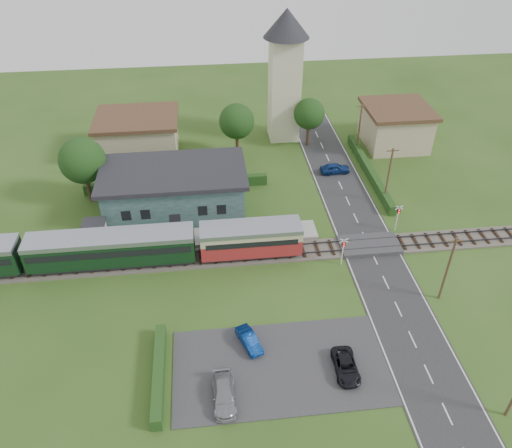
{
  "coord_description": "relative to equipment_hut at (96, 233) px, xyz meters",
  "views": [
    {
      "loc": [
        -6.24,
        -36.71,
        32.86
      ],
      "look_at": [
        -1.63,
        4.0,
        2.43
      ],
      "focal_mm": 35.0,
      "sensor_mm": 36.0,
      "label": 1
    }
  ],
  "objects": [
    {
      "name": "railway_track",
      "position": [
        18.0,
        -3.2,
        -1.64
      ],
      "size": [
        76.0,
        3.2,
        0.49
      ],
      "color": "#4C443D",
      "rests_on": "ground"
    },
    {
      "name": "streetlamp_east",
      "position": [
        34.0,
        21.8,
        1.29
      ],
      "size": [
        0.3,
        0.3,
        5.15
      ],
      "color": "#3F3F47",
      "rests_on": "ground"
    },
    {
      "name": "hedge_carpark",
      "position": [
        7.0,
        -17.2,
        -1.15
      ],
      "size": [
        0.8,
        9.0,
        1.2
      ],
      "primitive_type": "cube",
      "color": "#193814",
      "rests_on": "ground"
    },
    {
      "name": "utility_pole_b",
      "position": [
        32.2,
        -11.2,
        1.88
      ],
      "size": [
        1.4,
        0.22,
        7.0
      ],
      "color": "#473321",
      "rests_on": "ground"
    },
    {
      "name": "station_building",
      "position": [
        8.0,
        5.79,
        0.95
      ],
      "size": [
        16.0,
        9.0,
        5.3
      ],
      "color": "#284B4A",
      "rests_on": "ground"
    },
    {
      "name": "utility_pole_d",
      "position": [
        32.2,
        16.8,
        1.88
      ],
      "size": [
        1.4,
        0.22,
        7.0
      ],
      "color": "#473321",
      "rests_on": "ground"
    },
    {
      "name": "car_on_road",
      "position": [
        27.99,
        11.83,
        -1.05
      ],
      "size": [
        3.88,
        1.75,
        1.29
      ],
      "primitive_type": "imported",
      "rotation": [
        0.0,
        0.0,
        1.63
      ],
      "color": "navy",
      "rests_on": "road"
    },
    {
      "name": "hedge_roadside",
      "position": [
        32.2,
        10.8,
        -1.15
      ],
      "size": [
        0.8,
        18.0,
        1.2
      ],
      "primitive_type": "cube",
      "color": "#193814",
      "rests_on": "ground"
    },
    {
      "name": "tree_a",
      "position": [
        -2.0,
        8.8,
        3.63
      ],
      "size": [
        5.2,
        5.2,
        8.0
      ],
      "color": "#332316",
      "rests_on": "ground"
    },
    {
      "name": "pedestrian_near",
      "position": [
        14.47,
        -0.29,
        -0.48
      ],
      "size": [
        0.69,
        0.56,
        1.63
      ],
      "primitive_type": "imported",
      "rotation": [
        0.0,
        0.0,
        2.82
      ],
      "color": "gray",
      "rests_on": "platform"
    },
    {
      "name": "platform",
      "position": [
        8.0,
        0.0,
        -1.52
      ],
      "size": [
        30.0,
        3.0,
        0.45
      ],
      "primitive_type": "cube",
      "color": "gray",
      "rests_on": "ground"
    },
    {
      "name": "house_west",
      "position": [
        3.0,
        19.8,
        1.04
      ],
      "size": [
        10.8,
        8.8,
        5.5
      ],
      "color": "tan",
      "rests_on": "ground"
    },
    {
      "name": "crossing_deck",
      "position": [
        28.0,
        -3.2,
        -1.52
      ],
      "size": [
        6.2,
        3.4,
        0.45
      ],
      "primitive_type": "cube",
      "color": "#333335",
      "rests_on": "ground"
    },
    {
      "name": "crossing_signal_far",
      "position": [
        31.6,
        -0.81,
        0.39
      ],
      "size": [
        0.84,
        0.28,
        3.28
      ],
      "color": "silver",
      "rests_on": "ground"
    },
    {
      "name": "train",
      "position": [
        -1.15,
        -3.2,
        0.43
      ],
      "size": [
        43.2,
        2.9,
        3.4
      ],
      "color": "#232328",
      "rests_on": "ground"
    },
    {
      "name": "pedestrian_far",
      "position": [
        3.4,
        -0.35,
        -0.41
      ],
      "size": [
        0.77,
        0.94,
        1.78
      ],
      "primitive_type": "imported",
      "rotation": [
        0.0,
        0.0,
        1.45
      ],
      "color": "gray",
      "rests_on": "platform"
    },
    {
      "name": "car_park_dark",
      "position": [
        21.55,
        -18.17,
        -1.14
      ],
      "size": [
        1.86,
        3.86,
        1.06
      ],
      "primitive_type": "imported",
      "rotation": [
        0.0,
        0.0,
        -0.03
      ],
      "color": "black",
      "rests_on": "car_park"
    },
    {
      "name": "utility_pole_c",
      "position": [
        32.2,
        4.8,
        1.88
      ],
      "size": [
        1.4,
        0.22,
        7.0
      ],
      "color": "#473321",
      "rests_on": "ground"
    },
    {
      "name": "car_park_blue",
      "position": [
        14.27,
        -14.7,
        -1.13
      ],
      "size": [
        2.23,
        3.46,
        1.08
      ],
      "primitive_type": "imported",
      "rotation": [
        0.0,
        0.0,
        0.36
      ],
      "color": "navy",
      "rests_on": "car_park"
    },
    {
      "name": "road",
      "position": [
        28.0,
        -5.2,
        -1.72
      ],
      "size": [
        6.0,
        70.0,
        0.05
      ],
      "primitive_type": "cube",
      "color": "#28282B",
      "rests_on": "ground"
    },
    {
      "name": "streetlamp_west",
      "position": [
        -4.0,
        14.8,
        1.29
      ],
      "size": [
        0.3,
        0.3,
        5.15
      ],
      "color": "#3F3F47",
      "rests_on": "ground"
    },
    {
      "name": "crossing_signal_near",
      "position": [
        24.4,
        -5.61,
        0.39
      ],
      "size": [
        0.84,
        0.28,
        3.28
      ],
      "color": "silver",
      "rests_on": "ground"
    },
    {
      "name": "ground",
      "position": [
        18.0,
        -5.2,
        -1.75
      ],
      "size": [
        120.0,
        120.0,
        0.0
      ],
      "primitive_type": "plane",
      "color": "#2D4C19"
    },
    {
      "name": "car_park",
      "position": [
        16.5,
        -17.2,
        -1.71
      ],
      "size": [
        17.0,
        9.0,
        0.08
      ],
      "primitive_type": "cube",
      "color": "#333335",
      "rests_on": "ground"
    },
    {
      "name": "hedge_station",
      "position": [
        8.0,
        10.3,
        -1.1
      ],
      "size": [
        22.0,
        0.8,
        1.3
      ],
      "primitive_type": "cube",
      "color": "#193814",
      "rests_on": "ground"
    },
    {
      "name": "equipment_hut",
      "position": [
        0.0,
        0.0,
        0.0
      ],
      "size": [
        2.3,
        2.3,
        2.55
      ],
      "color": "beige",
      "rests_on": "platform"
    },
    {
      "name": "tree_c",
      "position": [
        26.0,
        19.8,
        2.91
      ],
      "size": [
        4.2,
        4.2,
        6.78
      ],
      "color": "#332316",
      "rests_on": "ground"
    },
    {
      "name": "tree_b",
      "position": [
        16.0,
        17.8,
        3.27
      ],
      "size": [
        4.6,
        4.6,
        7.34
      ],
      "color": "#332316",
      "rests_on": "ground"
    },
    {
      "name": "house_east",
      "position": [
        38.0,
        18.8,
        1.05
      ],
      "size": [
        8.8,
        8.8,
        5.5
      ],
      "color": "tan",
      "rests_on": "ground"
    },
    {
      "name": "car_park_silver",
      "position": [
        11.89,
        -19.7,
        -1.07
      ],
      "size": [
        1.74,
        4.13,
        1.19
      ],
      "primitive_type": "imported",
      "rotation": [
        0.0,
        0.0,
        0.02
      ],
      "color": "gray",
      "rests_on": "car_park"
    },
    {
      "name": "church_tower",
      "position": [
        23.0,
        22.8,
        8.48
      ],
      "size": [
        6.0,
        6.0,
        17.6
      ],
      "color": "beige",
      "rests_on": "ground"
    }
  ]
}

